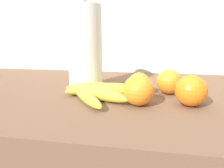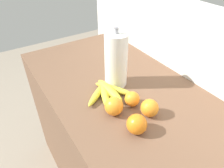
# 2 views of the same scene
# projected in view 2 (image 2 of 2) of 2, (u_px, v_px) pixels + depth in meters

# --- Properties ---
(wall_back) EXTENTS (2.11, 0.06, 1.30)m
(wall_back) POSITION_uv_depth(u_px,v_px,m) (191.00, 120.00, 1.24)
(wall_back) COLOR silver
(wall_back) RESTS_ON ground
(banana_bunch) EXTENTS (0.22, 0.24, 0.04)m
(banana_bunch) POSITION_uv_depth(u_px,v_px,m) (107.00, 91.00, 1.01)
(banana_bunch) COLOR gold
(banana_bunch) RESTS_ON counter
(orange_front) EXTENTS (0.08, 0.08, 0.08)m
(orange_front) POSITION_uv_depth(u_px,v_px,m) (137.00, 124.00, 0.80)
(orange_front) COLOR orange
(orange_front) RESTS_ON counter
(orange_far_right) EXTENTS (0.08, 0.08, 0.08)m
(orange_far_right) POSITION_uv_depth(u_px,v_px,m) (150.00, 108.00, 0.88)
(orange_far_right) COLOR orange
(orange_far_right) RESTS_ON counter
(orange_right) EXTENTS (0.08, 0.08, 0.08)m
(orange_right) POSITION_uv_depth(u_px,v_px,m) (114.00, 106.00, 0.89)
(orange_right) COLOR orange
(orange_right) RESTS_ON counter
(orange_center) EXTENTS (0.07, 0.07, 0.07)m
(orange_center) POSITION_uv_depth(u_px,v_px,m) (132.00, 99.00, 0.94)
(orange_center) COLOR orange
(orange_center) RESTS_ON counter
(paper_towel_roll) EXTENTS (0.11, 0.11, 0.30)m
(paper_towel_roll) POSITION_uv_depth(u_px,v_px,m) (116.00, 60.00, 1.01)
(paper_towel_roll) COLOR white
(paper_towel_roll) RESTS_ON counter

